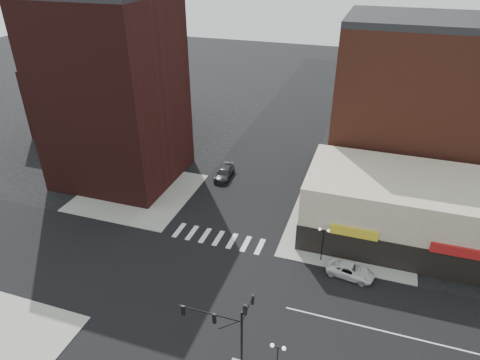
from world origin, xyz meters
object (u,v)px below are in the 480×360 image
(traffic_signal, at_px, (231,325))
(street_lamp_ne, at_px, (323,236))
(white_suv, at_px, (350,271))
(dark_sedan_north, at_px, (224,173))
(street_lamp_se_a, at_px, (278,354))

(traffic_signal, relative_size, street_lamp_ne, 1.87)
(white_suv, bearing_deg, street_lamp_ne, 73.01)
(traffic_signal, relative_size, dark_sedan_north, 1.50)
(street_lamp_ne, xyz_separation_m, dark_sedan_north, (-16.53, 14.33, -2.54))
(white_suv, bearing_deg, dark_sedan_north, 58.98)
(street_lamp_se_a, height_order, street_lamp_ne, same)
(traffic_signal, xyz_separation_m, street_lamp_ne, (4.76, 15.83, -1.67))
(traffic_signal, distance_m, dark_sedan_north, 32.65)
(street_lamp_ne, height_order, dark_sedan_north, street_lamp_ne)
(traffic_signal, height_order, white_suv, traffic_signal)
(street_lamp_se_a, bearing_deg, dark_sedan_north, 117.11)
(dark_sedan_north, bearing_deg, white_suv, -41.77)
(street_lamp_se_a, relative_size, white_suv, 0.85)
(street_lamp_se_a, distance_m, dark_sedan_north, 34.17)
(street_lamp_se_a, xyz_separation_m, white_suv, (4.27, 14.50, -2.61))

